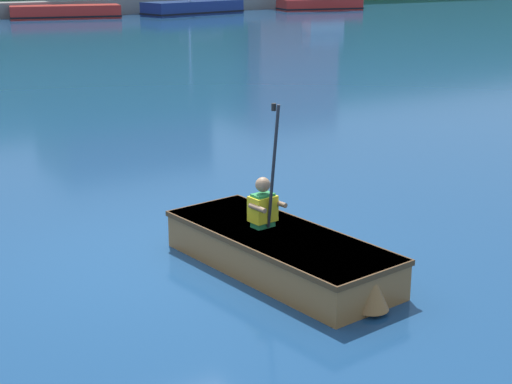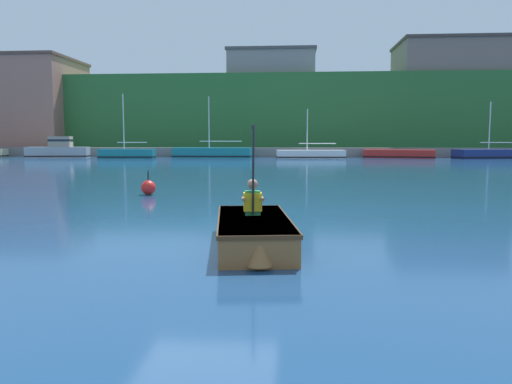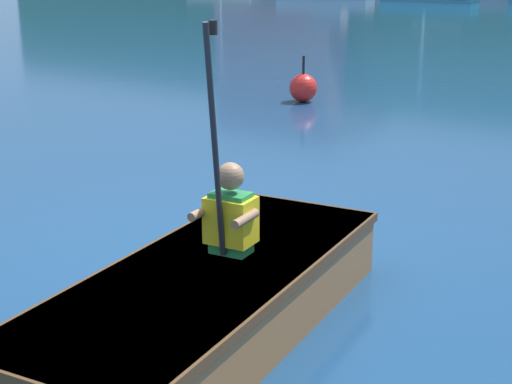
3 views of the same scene
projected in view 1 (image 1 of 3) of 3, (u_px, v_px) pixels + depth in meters
The scene contains 5 objects.
ground_plane at pixel (170, 261), 9.08m from camera, with size 300.00×300.00×0.00m, color navy.
moored_boat_dock_center_near at pixel (65, 12), 45.99m from camera, with size 6.61×3.42×0.76m.
moored_boat_dock_east_end at pixel (193, 8), 49.24m from camera, with size 7.00×3.62×5.02m.
rowboat_foreground at pixel (282, 251), 8.69m from camera, with size 1.49×3.12×0.45m.
person_paddler at pixel (263, 204), 8.79m from camera, with size 0.39×0.40×1.44m.
Camera 1 is at (-3.52, -7.77, 3.36)m, focal length 55.00 mm.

